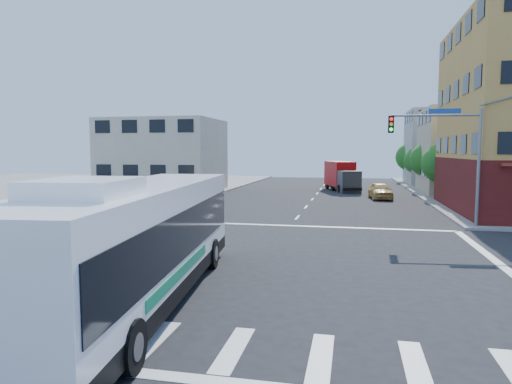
# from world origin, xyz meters

# --- Properties ---
(ground) EXTENTS (120.00, 120.00, 0.00)m
(ground) POSITION_xyz_m (0.00, 0.00, 0.00)
(ground) COLOR black
(ground) RESTS_ON ground
(sidewalk_nw) EXTENTS (50.00, 50.00, 0.15)m
(sidewalk_nw) POSITION_xyz_m (-35.00, 35.00, 0.07)
(sidewalk_nw) COLOR gray
(sidewalk_nw) RESTS_ON ground
(building_east_near) EXTENTS (12.06, 10.06, 9.00)m
(building_east_near) POSITION_xyz_m (16.98, 33.98, 4.51)
(building_east_near) COLOR tan
(building_east_near) RESTS_ON ground
(building_east_far) EXTENTS (12.06, 10.06, 10.00)m
(building_east_far) POSITION_xyz_m (16.98, 47.98, 5.01)
(building_east_far) COLOR #9E9E99
(building_east_far) RESTS_ON ground
(building_west) EXTENTS (12.06, 10.06, 8.00)m
(building_west) POSITION_xyz_m (-17.02, 29.98, 4.01)
(building_west) COLOR beige
(building_west) RESTS_ON ground
(signal_mast_ne) EXTENTS (7.91, 1.13, 8.07)m
(signal_mast_ne) POSITION_xyz_m (9.08, 10.62, 4.98)
(signal_mast_ne) COLOR slate
(signal_mast_ne) RESTS_ON ground
(street_tree_a) EXTENTS (3.60, 3.60, 5.53)m
(street_tree_a) POSITION_xyz_m (11.90, 27.92, 3.59)
(street_tree_a) COLOR #3B2315
(street_tree_a) RESTS_ON ground
(street_tree_b) EXTENTS (3.80, 3.80, 5.79)m
(street_tree_b) POSITION_xyz_m (11.90, 35.92, 3.75)
(street_tree_b) COLOR #3B2315
(street_tree_b) RESTS_ON ground
(street_tree_c) EXTENTS (3.40, 3.40, 5.29)m
(street_tree_c) POSITION_xyz_m (11.90, 43.92, 3.46)
(street_tree_c) COLOR #3B2315
(street_tree_c) RESTS_ON ground
(street_tree_d) EXTENTS (4.00, 4.00, 6.03)m
(street_tree_d) POSITION_xyz_m (11.90, 51.92, 3.88)
(street_tree_d) COLOR #3B2315
(street_tree_d) RESTS_ON ground
(transit_bus) EXTENTS (4.25, 13.54, 3.94)m
(transit_bus) POSITION_xyz_m (-2.52, -5.49, 1.93)
(transit_bus) COLOR black
(transit_bus) RESTS_ON ground
(box_truck) EXTENTS (4.37, 7.69, 3.33)m
(box_truck) POSITION_xyz_m (2.49, 34.65, 1.61)
(box_truck) COLOR #2A2A2F
(box_truck) RESTS_ON ground
(parked_car) EXTENTS (2.33, 4.78, 1.57)m
(parked_car) POSITION_xyz_m (6.26, 26.70, 0.78)
(parked_car) COLOR tan
(parked_car) RESTS_ON ground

